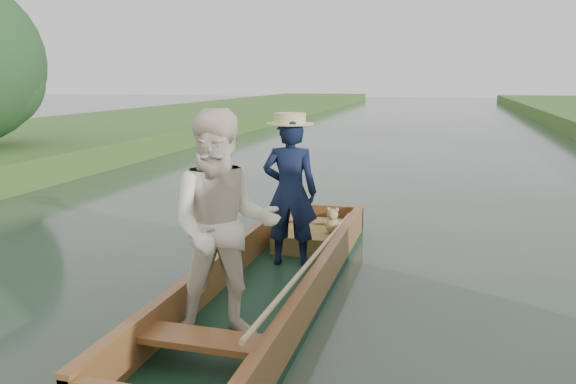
# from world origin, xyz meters

# --- Properties ---
(ground) EXTENTS (120.00, 120.00, 0.00)m
(ground) POSITION_xyz_m (0.00, 0.00, 0.00)
(ground) COLOR #283D30
(ground) RESTS_ON ground
(trees_far) EXTENTS (22.25, 10.71, 4.41)m
(trees_far) POSITION_xyz_m (0.57, 8.73, 2.46)
(trees_far) COLOR #47331E
(trees_far) RESTS_ON ground
(punt) EXTENTS (1.15, 5.00, 1.92)m
(punt) POSITION_xyz_m (-0.02, -0.25, 0.67)
(punt) COLOR #12301D
(punt) RESTS_ON ground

